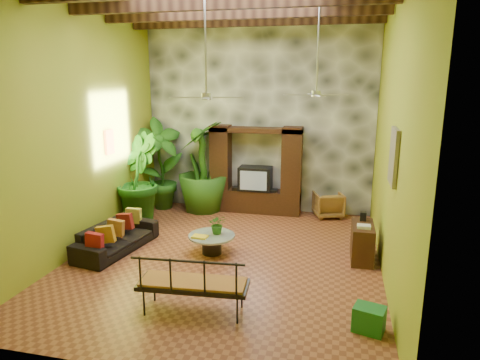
% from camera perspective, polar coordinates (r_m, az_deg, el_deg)
% --- Properties ---
extents(ground, '(7.00, 7.00, 0.00)m').
position_cam_1_polar(ground, '(8.69, -2.03, -10.38)').
color(ground, brown).
rests_on(ground, ground).
extents(back_wall, '(6.00, 0.02, 5.00)m').
position_cam_1_polar(back_wall, '(11.40, 2.49, 8.40)').
color(back_wall, '#92AC27').
rests_on(back_wall, ground).
extents(left_wall, '(0.02, 7.00, 5.00)m').
position_cam_1_polar(left_wall, '(9.26, -20.52, 6.34)').
color(left_wall, '#92AC27').
rests_on(left_wall, ground).
extents(right_wall, '(0.02, 7.00, 5.00)m').
position_cam_1_polar(right_wall, '(7.78, 19.75, 5.18)').
color(right_wall, '#92AC27').
rests_on(right_wall, ground).
extents(stone_accent_wall, '(5.98, 0.10, 4.98)m').
position_cam_1_polar(stone_accent_wall, '(11.34, 2.44, 8.37)').
color(stone_accent_wall, '#3B3D43').
rests_on(stone_accent_wall, ground).
extents(ceiling_beams, '(5.95, 5.36, 0.22)m').
position_cam_1_polar(ceiling_beams, '(8.04, -2.34, 22.52)').
color(ceiling_beams, '#3E2413').
rests_on(ceiling_beams, ceiling).
extents(entertainment_center, '(2.40, 0.55, 2.30)m').
position_cam_1_polar(entertainment_center, '(11.29, 2.07, 0.46)').
color(entertainment_center, black).
rests_on(entertainment_center, ground).
extents(ceiling_fan_front, '(1.28, 1.28, 1.86)m').
position_cam_1_polar(ceiling_fan_front, '(7.62, -4.54, 12.58)').
color(ceiling_fan_front, '#ABABB0').
rests_on(ceiling_fan_front, ceiling).
extents(ceiling_fan_back, '(1.28, 1.28, 1.86)m').
position_cam_1_polar(ceiling_fan_back, '(8.87, 10.15, 12.55)').
color(ceiling_fan_back, '#ABABB0').
rests_on(ceiling_fan_back, ceiling).
extents(wall_art_mask, '(0.06, 0.32, 0.55)m').
position_cam_1_polar(wall_art_mask, '(10.13, -17.05, 4.88)').
color(wall_art_mask, gold).
rests_on(wall_art_mask, left_wall).
extents(wall_art_painting, '(0.06, 0.70, 0.90)m').
position_cam_1_polar(wall_art_painting, '(7.22, 19.81, 2.96)').
color(wall_art_painting, '#245685').
rests_on(wall_art_painting, right_wall).
extents(sofa, '(1.09, 2.08, 0.58)m').
position_cam_1_polar(sofa, '(9.32, -16.14, -7.33)').
color(sofa, black).
rests_on(sofa, ground).
extents(wicker_armchair, '(0.88, 0.89, 0.64)m').
position_cam_1_polar(wicker_armchair, '(11.27, 11.68, -3.24)').
color(wicker_armchair, brown).
rests_on(wicker_armchair, ground).
extents(tall_plant_a, '(1.55, 1.56, 2.49)m').
position_cam_1_polar(tall_plant_a, '(11.72, -10.57, 2.11)').
color(tall_plant_a, '#28691B').
rests_on(tall_plant_a, ground).
extents(tall_plant_b, '(1.44, 1.54, 2.22)m').
position_cam_1_polar(tall_plant_b, '(10.72, -13.54, 0.17)').
color(tall_plant_b, '#1B5917').
rests_on(tall_plant_b, ground).
extents(tall_plant_c, '(1.47, 1.47, 2.42)m').
position_cam_1_polar(tall_plant_c, '(11.40, -5.03, 1.79)').
color(tall_plant_c, '#2C631A').
rests_on(tall_plant_c, ground).
extents(coffee_table, '(0.95, 0.95, 0.40)m').
position_cam_1_polar(coffee_table, '(8.84, -3.79, -8.18)').
color(coffee_table, black).
rests_on(coffee_table, ground).
extents(centerpiece_plant, '(0.44, 0.41, 0.40)m').
position_cam_1_polar(centerpiece_plant, '(8.79, -3.00, -5.90)').
color(centerpiece_plant, '#286019').
rests_on(centerpiece_plant, coffee_table).
extents(yellow_tray, '(0.32, 0.24, 0.03)m').
position_cam_1_polar(yellow_tray, '(8.67, -5.38, -7.53)').
color(yellow_tray, '#FFF51B').
rests_on(yellow_tray, coffee_table).
extents(iron_bench, '(1.72, 0.72, 0.57)m').
position_cam_1_polar(iron_bench, '(6.64, -6.48, -13.39)').
color(iron_bench, black).
rests_on(iron_bench, ground).
extents(side_console, '(0.42, 0.92, 0.73)m').
position_cam_1_polar(side_console, '(8.83, 15.97, -7.97)').
color(side_console, '#3E2913').
rests_on(side_console, ground).
extents(green_bin, '(0.50, 0.42, 0.37)m').
position_cam_1_polar(green_bin, '(6.64, 16.82, -17.32)').
color(green_bin, '#228035').
rests_on(green_bin, ground).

